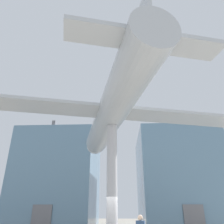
{
  "coord_description": "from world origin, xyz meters",
  "views": [
    {
      "loc": [
        0.52,
        -11.8,
        1.97
      ],
      "look_at": [
        0.0,
        0.0,
        7.2
      ],
      "focal_mm": 35.0,
      "sensor_mm": 36.0,
      "label": 1
    }
  ],
  "objects": [
    {
      "name": "support_pylon_central",
      "position": [
        0.0,
        0.0,
        3.16
      ],
      "size": [
        0.56,
        0.56,
        6.32
      ],
      "color": "#B7B7BC",
      "rests_on": "ground_plane"
    },
    {
      "name": "glass_pavilion_left",
      "position": [
        -6.79,
        14.74,
        5.08
      ],
      "size": [
        8.4,
        10.15,
        10.74
      ],
      "color": "#60849E",
      "rests_on": "ground_plane"
    },
    {
      "name": "suspended_airplane",
      "position": [
        -0.03,
        0.13,
        7.21
      ],
      "size": [
        17.6,
        14.85,
        2.94
      ],
      "rotation": [
        0.0,
        0.0,
        0.25
      ],
      "color": "#B2B7BC",
      "rests_on": "support_pylon_central"
    },
    {
      "name": "glass_pavilion_right",
      "position": [
        6.79,
        14.74,
        5.08
      ],
      "size": [
        8.4,
        10.15,
        10.74
      ],
      "color": "#60849E",
      "rests_on": "ground_plane"
    }
  ]
}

